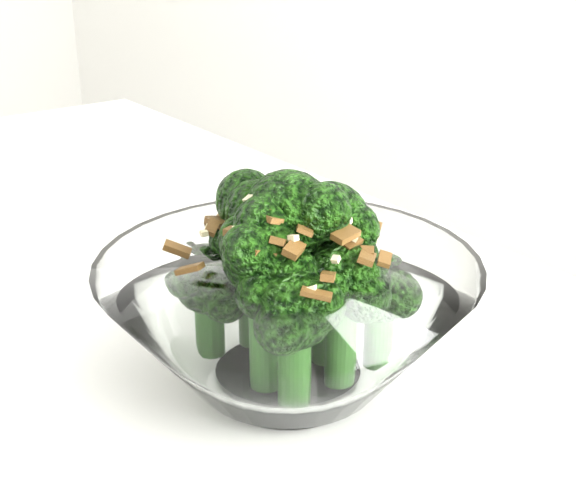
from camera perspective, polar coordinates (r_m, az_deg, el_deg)
The scene contains 2 objects.
table at distance 0.62m, azimuth -19.56°, elevation -11.37°, with size 1.41×1.19×0.75m.
broccoli_dish at distance 0.47m, azimuth 0.02°, elevation -4.50°, with size 0.22×0.22×0.14m.
Camera 1 is at (0.38, -0.34, 1.02)m, focal length 50.00 mm.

